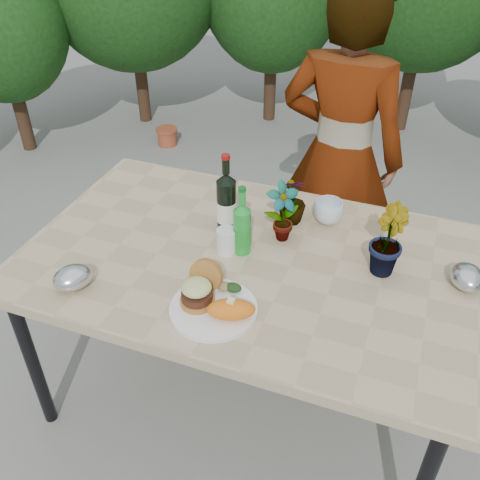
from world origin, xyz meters
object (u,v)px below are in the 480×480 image
(patio_table, at_px, (248,269))
(dinner_plate, at_px, (213,309))
(person, at_px, (340,157))
(wine_bottle, at_px, (226,203))

(patio_table, bearing_deg, dinner_plate, -91.66)
(person, bearing_deg, wine_bottle, 70.50)
(patio_table, relative_size, dinner_plate, 5.71)
(patio_table, xyz_separation_m, person, (0.16, 0.79, 0.10))
(patio_table, distance_m, wine_bottle, 0.26)
(patio_table, height_order, wine_bottle, wine_bottle)
(wine_bottle, bearing_deg, patio_table, -30.21)
(wine_bottle, bearing_deg, dinner_plate, -58.82)
(patio_table, xyz_separation_m, wine_bottle, (-0.13, 0.13, 0.17))
(dinner_plate, bearing_deg, wine_bottle, 106.13)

